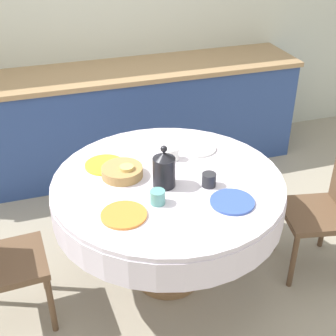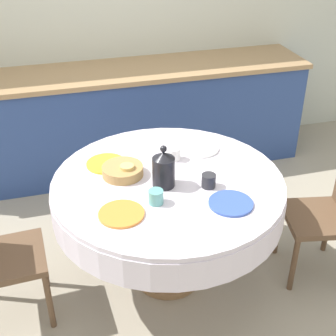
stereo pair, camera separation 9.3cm
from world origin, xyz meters
name	(u,v)px [view 1 (the left image)]	position (x,y,z in m)	size (l,w,h in m)	color
ground_plane	(168,276)	(0.00, 0.00, 0.00)	(12.00, 12.00, 0.00)	#9E937F
wall_back	(102,14)	(0.00, 1.84, 1.30)	(7.00, 0.05, 2.60)	beige
kitchen_counter	(116,120)	(0.00, 1.51, 0.46)	(3.24, 0.64, 0.92)	#2D4784
dining_table	(168,197)	(0.00, 0.00, 0.64)	(1.37, 1.37, 0.76)	olive
chair_left	(327,206)	(1.00, -0.20, 0.48)	(0.47, 0.47, 0.86)	brown
plate_near_left	(124,215)	(-0.33, -0.26, 0.77)	(0.24, 0.24, 0.01)	orange
cup_near_left	(158,197)	(-0.12, -0.21, 0.80)	(0.08, 0.08, 0.08)	#5BA39E
plate_near_right	(232,202)	(0.26, -0.33, 0.77)	(0.24, 0.24, 0.01)	#3856AD
cup_near_right	(209,180)	(0.20, -0.13, 0.80)	(0.08, 0.08, 0.08)	#28282D
plate_far_left	(105,165)	(-0.32, 0.27, 0.77)	(0.24, 0.24, 0.01)	yellow
cup_far_left	(127,172)	(-0.22, 0.09, 0.80)	(0.08, 0.08, 0.08)	#DBB766
plate_far_right	(198,148)	(0.30, 0.30, 0.77)	(0.24, 0.24, 0.01)	white
cup_far_right	(172,154)	(0.10, 0.22, 0.80)	(0.08, 0.08, 0.08)	white
coffee_carafe	(164,169)	(-0.04, -0.05, 0.87)	(0.13, 0.13, 0.26)	black
bread_basket	(122,172)	(-0.24, 0.12, 0.79)	(0.24, 0.24, 0.06)	#AD844C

